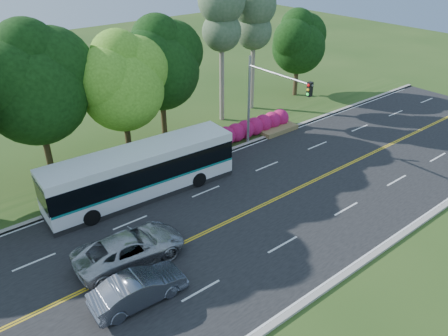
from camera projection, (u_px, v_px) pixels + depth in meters
ground at (247, 213)px, 26.35m from camera, size 120.00×120.00×0.00m
road at (247, 213)px, 26.34m from camera, size 60.00×14.00×0.02m
curb_north at (181, 167)px, 31.20m from camera, size 60.00×0.30×0.15m
curb_south at (343, 276)px, 21.42m from camera, size 60.00×0.30×0.15m
grass_verge at (167, 158)px, 32.48m from camera, size 60.00×4.00×0.10m
lane_markings at (246, 213)px, 26.28m from camera, size 57.60×13.82×0.00m
tree_row at (68, 74)px, 28.57m from camera, size 44.70×9.10×13.84m
bougainvillea_hedge at (247, 129)px, 35.51m from camera, size 9.50×2.25×1.50m
traffic_signal at (267, 93)px, 31.35m from camera, size 0.42×6.10×7.00m
transit_bus at (142, 173)px, 27.39m from camera, size 12.33×3.27×3.20m
sedan at (139, 289)px, 19.76m from camera, size 4.50×1.74×1.46m
suv at (130, 248)px, 22.17m from camera, size 5.82×2.92×1.58m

